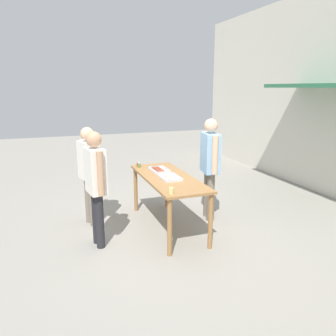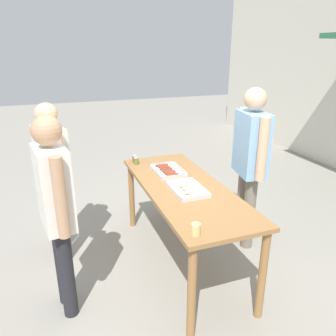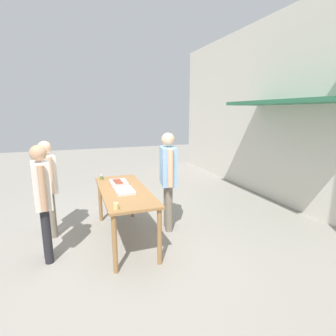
# 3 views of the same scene
# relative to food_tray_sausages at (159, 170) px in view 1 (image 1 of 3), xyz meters

# --- Properties ---
(ground_plane) EXTENTS (24.00, 24.00, 0.00)m
(ground_plane) POSITION_rel_food_tray_sausages_xyz_m (0.42, 0.02, -0.92)
(ground_plane) COLOR gray
(serving_table) EXTENTS (2.03, 0.78, 0.91)m
(serving_table) POSITION_rel_food_tray_sausages_xyz_m (0.42, 0.02, -0.13)
(serving_table) COLOR olive
(serving_table) RESTS_ON ground
(food_tray_sausages) EXTENTS (0.43, 0.30, 0.04)m
(food_tray_sausages) POSITION_rel_food_tray_sausages_xyz_m (0.00, 0.00, 0.00)
(food_tray_sausages) COLOR silver
(food_tray_sausages) RESTS_ON serving_table
(food_tray_buns) EXTENTS (0.45, 0.30, 0.05)m
(food_tray_buns) POSITION_rel_food_tray_sausages_xyz_m (0.55, -0.00, 0.01)
(food_tray_buns) COLOR silver
(food_tray_buns) RESTS_ON serving_table
(condiment_jar_mustard) EXTENTS (0.06, 0.06, 0.09)m
(condiment_jar_mustard) POSITION_rel_food_tray_sausages_xyz_m (-0.47, -0.26, 0.03)
(condiment_jar_mustard) COLOR #B22319
(condiment_jar_mustard) RESTS_ON serving_table
(condiment_jar_ketchup) EXTENTS (0.06, 0.06, 0.09)m
(condiment_jar_ketchup) POSITION_rel_food_tray_sausages_xyz_m (-0.38, -0.27, 0.03)
(condiment_jar_ketchup) COLOR #567A38
(condiment_jar_ketchup) RESTS_ON serving_table
(beer_cup) EXTENTS (0.07, 0.07, 0.09)m
(beer_cup) POSITION_rel_food_tray_sausages_xyz_m (1.30, -0.25, 0.03)
(beer_cup) COLOR #DBC67A
(beer_cup) RESTS_ON serving_table
(person_server_behind_table) EXTENTS (0.65, 0.33, 1.84)m
(person_server_behind_table) POSITION_rel_food_tray_sausages_xyz_m (0.30, 0.86, 0.18)
(person_server_behind_table) COLOR #756B5B
(person_server_behind_table) RESTS_ON ground
(person_customer_holding_hotdog) EXTENTS (0.61, 0.35, 1.72)m
(person_customer_holding_hotdog) POSITION_rel_food_tray_sausages_xyz_m (-0.17, -1.21, 0.10)
(person_customer_holding_hotdog) COLOR #756B5B
(person_customer_holding_hotdog) RESTS_ON ground
(person_customer_with_cup) EXTENTS (0.59, 0.29, 1.76)m
(person_customer_with_cup) POSITION_rel_food_tray_sausages_xyz_m (0.69, -1.21, 0.13)
(person_customer_with_cup) COLOR #232328
(person_customer_with_cup) RESTS_ON ground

